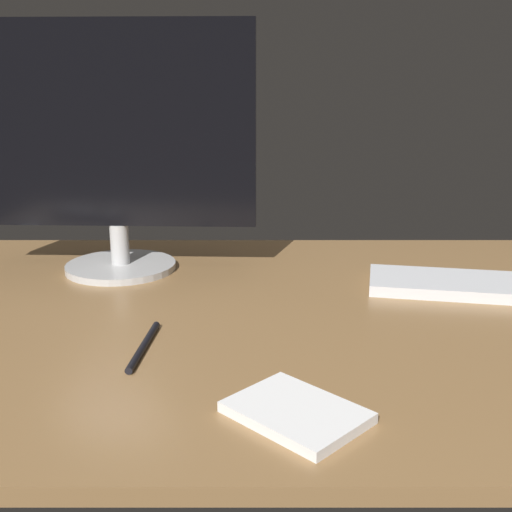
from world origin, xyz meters
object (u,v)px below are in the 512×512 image
notepad (298,412)px  pen (145,346)px  monitor (115,142)px  keyboard (512,288)px

notepad → pen: notepad is taller
monitor → pen: 42.32cm
notepad → pen: bearing=137.6°
keyboard → pen: bearing=-147.4°
monitor → keyboard: size_ratio=1.10×
monitor → pen: monitor is taller
keyboard → notepad: 53.04cm
keyboard → notepad: keyboard is taller
keyboard → notepad: (-36.45, -38.53, -0.32)cm
pen → notepad: bearing=-128.2°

